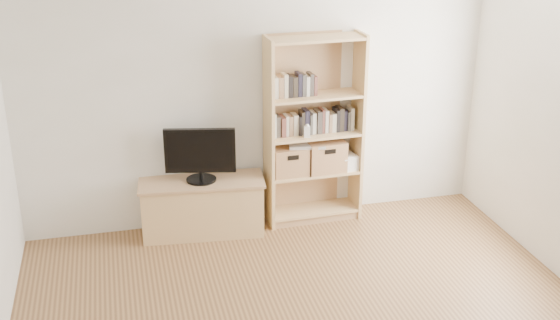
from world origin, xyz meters
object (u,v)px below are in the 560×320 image
object	(u,v)px
tv_stand	(203,208)
bookshelf	(314,131)
basket_left	(289,160)
basket_right	(325,155)
television	(200,155)
laptop	(307,144)
baby_monitor	(307,132)

from	to	relation	value
tv_stand	bookshelf	distance (m)	1.29
basket_left	basket_right	size ratio (longest dim) A/B	0.91
television	laptop	xyz separation A→B (m)	(1.03, 0.03, 0.00)
bookshelf	basket_left	xyz separation A→B (m)	(-0.25, -0.01, -0.27)
tv_stand	television	world-z (taller)	television
baby_monitor	basket_left	distance (m)	0.35
television	tv_stand	bearing A→B (deg)	-168.32
bookshelf	basket_left	bearing A→B (deg)	-178.81
television	baby_monitor	size ratio (longest dim) A/B	6.02
tv_stand	television	xyz separation A→B (m)	(0.00, 0.00, 0.54)
baby_monitor	laptop	bearing A→B (deg)	87.27
tv_stand	television	distance (m)	0.54
television	baby_monitor	world-z (taller)	television
basket_left	laptop	world-z (taller)	laptop
bookshelf	basket_right	world-z (taller)	bookshelf
laptop	basket_right	bearing A→B (deg)	17.45
baby_monitor	television	bearing A→B (deg)	-170.42
television	laptop	distance (m)	1.03
television	basket_right	distance (m)	1.23
tv_stand	bookshelf	xyz separation A→B (m)	(1.11, 0.05, 0.67)
tv_stand	baby_monitor	xyz separation A→B (m)	(1.01, -0.06, 0.70)
baby_monitor	basket_right	size ratio (longest dim) A/B	0.30
bookshelf	laptop	xyz separation A→B (m)	(-0.07, -0.02, -0.12)
tv_stand	basket_left	xyz separation A→B (m)	(0.86, 0.03, 0.39)
bookshelf	basket_right	bearing A→B (deg)	-2.60
bookshelf	television	bearing A→B (deg)	-179.76
bookshelf	television	distance (m)	1.12
basket_left	tv_stand	bearing A→B (deg)	-178.98
bookshelf	basket_right	size ratio (longest dim) A/B	5.04
television	basket_left	size ratio (longest dim) A/B	1.97
basket_right	laptop	distance (m)	0.23
tv_stand	basket_right	distance (m)	1.29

